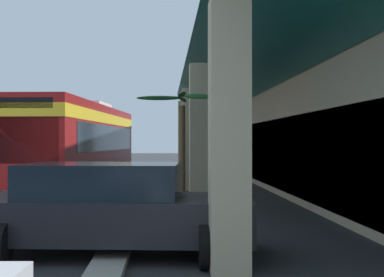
{
  "coord_description": "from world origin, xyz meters",
  "views": [
    {
      "loc": [
        19.09,
        4.38,
        1.83
      ],
      "look_at": [
        3.21,
        5.2,
        1.92
      ],
      "focal_mm": 47.86,
      "sensor_mm": 36.0,
      "label": 1
    }
  ],
  "objects": [
    {
      "name": "parked_sedan_charcoal",
      "position": [
        10.79,
        3.51,
        0.75
      ],
      "size": [
        2.71,
        4.55,
        1.47
      ],
      "color": "#232328",
      "rests_on": "ground"
    },
    {
      "name": "potted_palm",
      "position": [
        7.01,
        4.75,
        0.68
      ],
      "size": [
        1.91,
        1.85,
        2.99
      ],
      "color": "gray",
      "rests_on": "ground"
    },
    {
      "name": "transit_bus",
      "position": [
        0.22,
        1.01,
        1.85
      ],
      "size": [
        11.39,
        3.52,
        3.34
      ],
      "color": "maroon",
      "rests_on": "ground"
    },
    {
      "name": "curb_strip",
      "position": [
        2.98,
        3.57,
        0.06
      ],
      "size": [
        28.85,
        0.5,
        0.12
      ],
      "primitive_type": "cube",
      "color": "#9E998E",
      "rests_on": "ground"
    },
    {
      "name": "ground",
      "position": [
        0.0,
        8.0,
        0.0
      ],
      "size": [
        120.0,
        120.0,
        0.0
      ],
      "primitive_type": "plane",
      "color": "#2D2D30"
    }
  ]
}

